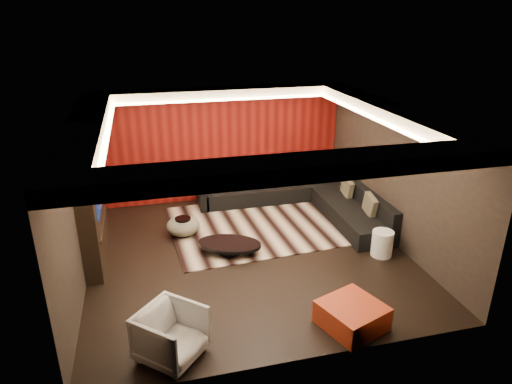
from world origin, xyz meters
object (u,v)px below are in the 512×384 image
object	(u,v)px
white_side_table	(382,243)
sectional_sofa	(301,198)
coffee_table	(230,247)
orange_ottoman	(352,315)
drum_stool	(183,226)
armchair	(171,335)

from	to	relation	value
white_side_table	sectional_sofa	size ratio (longest dim) A/B	0.14
coffee_table	sectional_sofa	xyz separation A→B (m)	(2.09, 1.73, 0.14)
white_side_table	orange_ottoman	world-z (taller)	white_side_table
sectional_sofa	drum_stool	bearing A→B (deg)	-165.07
coffee_table	orange_ottoman	xyz separation A→B (m)	(1.36, -2.63, 0.06)
armchair	sectional_sofa	xyz separation A→B (m)	(3.41, 4.36, -0.11)
coffee_table	armchair	world-z (taller)	armchair
orange_ottoman	drum_stool	bearing A→B (deg)	121.01
coffee_table	sectional_sofa	size ratio (longest dim) A/B	0.34
orange_ottoman	armchair	world-z (taller)	armchair
coffee_table	armchair	xyz separation A→B (m)	(-1.32, -2.63, 0.25)
coffee_table	armchair	distance (m)	2.96
white_side_table	orange_ottoman	size ratio (longest dim) A/B	0.61
drum_stool	sectional_sofa	size ratio (longest dim) A/B	0.11
drum_stool	armchair	size ratio (longest dim) A/B	0.48
white_side_table	sectional_sofa	xyz separation A→B (m)	(-0.77, 2.54, 0.01)
white_side_table	orange_ottoman	xyz separation A→B (m)	(-1.49, -1.83, -0.07)
drum_stool	orange_ottoman	world-z (taller)	drum_stool
drum_stool	coffee_table	bearing A→B (deg)	-50.10
white_side_table	sectional_sofa	bearing A→B (deg)	106.78
orange_ottoman	armchair	size ratio (longest dim) A/B	1.03
drum_stool	armchair	xyz separation A→B (m)	(-0.52, -3.59, 0.15)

